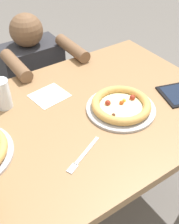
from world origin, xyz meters
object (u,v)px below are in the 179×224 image
at_px(pizza_near, 121,106).
at_px(water_cup_clear, 2,94).
at_px(diner_seated, 36,89).
at_px(fork, 83,156).

xyz_separation_m(pizza_near, water_cup_clear, (-0.42, 0.31, 0.05)).
relative_size(water_cup_clear, diner_seated, 0.14).
xyz_separation_m(water_cup_clear, fork, (0.13, -0.45, -0.07)).
bearing_deg(diner_seated, water_cup_clear, -125.46).
xyz_separation_m(water_cup_clear, diner_seated, (0.34, 0.47, -0.39)).
xyz_separation_m(fork, diner_seated, (0.21, 0.92, -0.32)).
height_order(water_cup_clear, fork, water_cup_clear).
distance_m(fork, diner_seated, 1.00).
height_order(fork, diner_seated, diner_seated).
bearing_deg(fork, pizza_near, 24.73).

